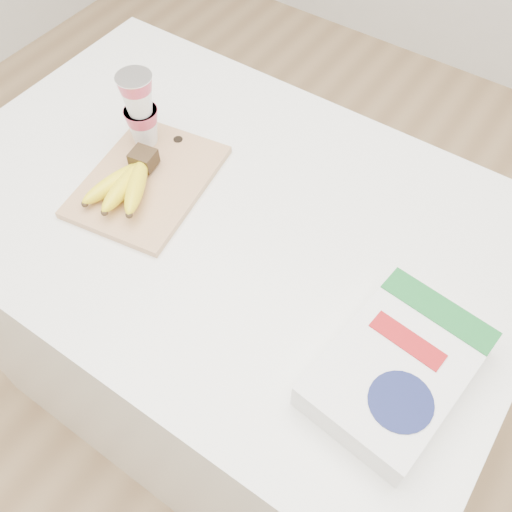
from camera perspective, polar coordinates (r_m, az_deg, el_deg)
The scene contains 5 objects.
table at distance 1.50m, azimuth -2.35°, elevation -6.67°, with size 1.20×0.80×0.90m, color white.
cutting_board at distance 1.19m, azimuth -10.77°, elevation 7.38°, with size 0.23×0.31×0.02m, color tan.
bananas at distance 1.15m, azimuth -12.80°, elevation 7.24°, with size 0.13×0.18×0.06m.
yogurt_stack at distance 1.20m, azimuth -11.55°, elevation 14.30°, with size 0.07×0.07×0.17m.
cereal_box at distance 0.93m, azimuth 13.90°, elevation -10.87°, with size 0.22×0.30×0.06m.
Camera 1 is at (0.46, -0.56, 1.76)m, focal length 40.00 mm.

